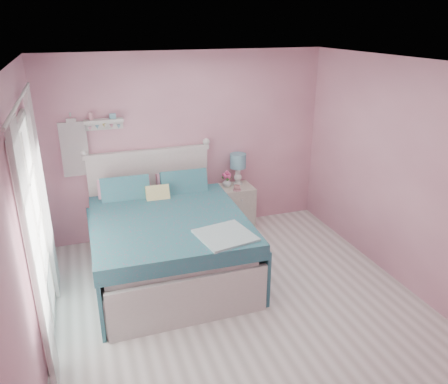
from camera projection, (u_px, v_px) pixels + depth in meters
floor at (245, 313)px, 4.74m from camera, size 4.50×4.50×0.00m
room_shell at (248, 176)px, 4.16m from camera, size 4.50×4.50×4.50m
bed at (167, 241)px, 5.39m from camera, size 1.82×2.27×1.30m
nightstand at (236, 207)px, 6.57m from camera, size 0.47×0.46×0.68m
table_lamp at (238, 163)px, 6.42m from camera, size 0.24×0.24×0.47m
vase at (227, 182)px, 6.41m from camera, size 0.15×0.15×0.14m
teacup at (237, 188)px, 6.29m from camera, size 0.12×0.12×0.08m
roses at (227, 175)px, 6.37m from camera, size 0.14×0.11×0.12m
wall_shelf at (103, 122)px, 5.68m from camera, size 0.50×0.15×0.25m
hanging_dress at (75, 149)px, 5.67m from camera, size 0.34×0.03×0.72m
french_door at (37, 236)px, 4.10m from camera, size 0.04×1.32×2.16m
curtain_near at (36, 265)px, 3.42m from camera, size 0.04×0.40×2.32m
curtain_far at (44, 197)px, 4.73m from camera, size 0.04×0.40×2.32m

